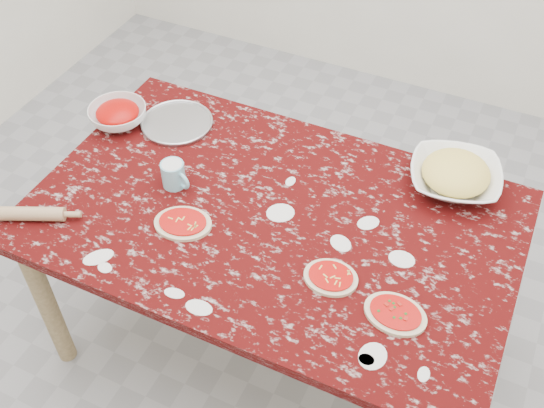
{
  "coord_description": "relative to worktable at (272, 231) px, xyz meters",
  "views": [
    {
      "loc": [
        0.63,
        -1.33,
        2.3
      ],
      "look_at": [
        0.0,
        0.0,
        0.8
      ],
      "focal_mm": 42.51,
      "sensor_mm": 36.0,
      "label": 1
    }
  ],
  "objects": [
    {
      "name": "pizza_left",
      "position": [
        -0.24,
        -0.17,
        0.09
      ],
      "size": [
        0.22,
        0.19,
        0.02
      ],
      "color": "beige",
      "rests_on": "worktable"
    },
    {
      "name": "sauce_bowl",
      "position": [
        -0.74,
        0.19,
        0.12
      ],
      "size": [
        0.29,
        0.29,
        0.07
      ],
      "primitive_type": "imported",
      "rotation": [
        0.0,
        0.0,
        0.44
      ],
      "color": "white",
      "rests_on": "worktable"
    },
    {
      "name": "pizza_right",
      "position": [
        0.49,
        -0.21,
        0.09
      ],
      "size": [
        0.2,
        0.15,
        0.02
      ],
      "color": "beige",
      "rests_on": "worktable"
    },
    {
      "name": "rolling_pin",
      "position": [
        -0.71,
        -0.36,
        0.11
      ],
      "size": [
        0.23,
        0.14,
        0.05
      ],
      "primitive_type": "cylinder",
      "rotation": [
        0.0,
        1.57,
        0.42
      ],
      "color": "tan",
      "rests_on": "worktable"
    },
    {
      "name": "worktable",
      "position": [
        0.0,
        0.0,
        0.0
      ],
      "size": [
        1.6,
        1.0,
        0.75
      ],
      "color": "#370505",
      "rests_on": "ground"
    },
    {
      "name": "pizza_tray",
      "position": [
        -0.53,
        0.28,
        0.09
      ],
      "size": [
        0.31,
        0.31,
        0.01
      ],
      "primitive_type": "cylinder",
      "rotation": [
        0.0,
        0.0,
        -0.16
      ],
      "color": "#B2B2B7",
      "rests_on": "worktable"
    },
    {
      "name": "pizza_mid",
      "position": [
        0.28,
        -0.17,
        0.09
      ],
      "size": [
        0.18,
        0.15,
        0.02
      ],
      "color": "beige",
      "rests_on": "worktable"
    },
    {
      "name": "ground",
      "position": [
        0.0,
        0.0,
        -0.67
      ],
      "size": [
        4.0,
        4.0,
        0.0
      ],
      "primitive_type": "plane",
      "color": "gray"
    },
    {
      "name": "flour_mug",
      "position": [
        -0.36,
        -0.01,
        0.13
      ],
      "size": [
        0.12,
        0.08,
        0.09
      ],
      "color": "#7EBFD1",
      "rests_on": "worktable"
    },
    {
      "name": "cheese_bowl",
      "position": [
        0.51,
        0.39,
        0.12
      ],
      "size": [
        0.37,
        0.37,
        0.08
      ],
      "primitive_type": "imported",
      "rotation": [
        0.0,
        0.0,
        0.23
      ],
      "color": "white",
      "rests_on": "worktable"
    }
  ]
}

